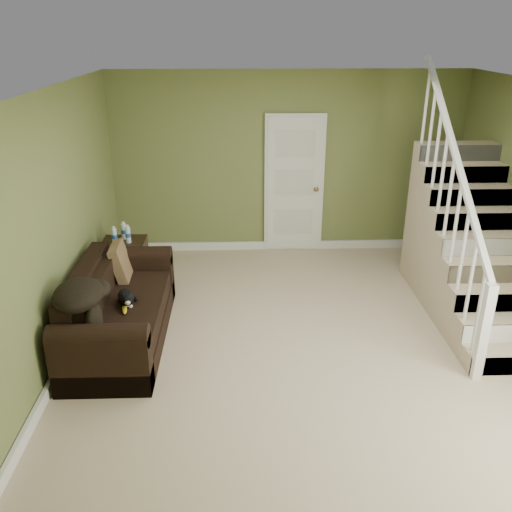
{
  "coord_description": "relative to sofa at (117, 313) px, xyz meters",
  "views": [
    {
      "loc": [
        -0.71,
        -4.9,
        3.12
      ],
      "look_at": [
        -0.53,
        0.44,
        0.85
      ],
      "focal_mm": 38.0,
      "sensor_mm": 36.0,
      "label": 1
    }
  ],
  "objects": [
    {
      "name": "ceiling",
      "position": [
        2.02,
        -0.2,
        2.29
      ],
      "size": [
        5.0,
        5.5,
        0.01
      ],
      "primitive_type": "cube",
      "color": "white",
      "rests_on": "wall_back"
    },
    {
      "name": "cat",
      "position": [
        0.12,
        -0.07,
        0.22
      ],
      "size": [
        0.27,
        0.45,
        0.22
      ],
      "rotation": [
        0.0,
        0.0,
        0.28
      ],
      "color": "black",
      "rests_on": "sofa"
    },
    {
      "name": "sofa",
      "position": [
        0.0,
        0.0,
        0.0
      ],
      "size": [
        0.89,
        2.07,
        0.82
      ],
      "color": "black",
      "rests_on": "floor"
    },
    {
      "name": "staircase",
      "position": [
        4.01,
        0.76,
        0.33
      ],
      "size": [
        1.0,
        2.51,
        2.82
      ],
      "color": "tan",
      "rests_on": "floor"
    },
    {
      "name": "throw_pillow",
      "position": [
        -0.05,
        0.64,
        0.31
      ],
      "size": [
        0.23,
        0.45,
        0.45
      ],
      "primitive_type": "cube",
      "rotation": [
        0.0,
        -0.24,
        0.04
      ],
      "color": "#513820",
      "rests_on": "sofa"
    },
    {
      "name": "banana",
      "position": [
        0.13,
        -0.21,
        0.16
      ],
      "size": [
        0.08,
        0.18,
        0.05
      ],
      "primitive_type": "ellipsoid",
      "rotation": [
        0.0,
        0.0,
        0.17
      ],
      "color": "yellow",
      "rests_on": "sofa"
    },
    {
      "name": "baseboard_left",
      "position": [
        -0.45,
        -0.2,
        -0.25
      ],
      "size": [
        0.04,
        5.5,
        0.12
      ],
      "primitive_type": "cube",
      "color": "white",
      "rests_on": "floor"
    },
    {
      "name": "side_table",
      "position": [
        -0.14,
        1.25,
        0.01
      ],
      "size": [
        0.54,
        0.54,
        0.87
      ],
      "rotation": [
        0.0,
        0.0,
        0.01
      ],
      "color": "black",
      "rests_on": "floor"
    },
    {
      "name": "wall_front",
      "position": [
        2.02,
        -2.95,
        0.99
      ],
      "size": [
        5.0,
        0.04,
        2.6
      ],
      "primitive_type": "cube",
      "color": "olive",
      "rests_on": "floor"
    },
    {
      "name": "door",
      "position": [
        2.12,
        2.5,
        0.69
      ],
      "size": [
        0.86,
        0.12,
        2.02
      ],
      "color": "white",
      "rests_on": "floor"
    },
    {
      "name": "baseboard_back",
      "position": [
        2.02,
        2.52,
        -0.25
      ],
      "size": [
        5.0,
        0.04,
        0.12
      ],
      "primitive_type": "cube",
      "color": "white",
      "rests_on": "floor"
    },
    {
      "name": "floor",
      "position": [
        2.02,
        -0.2,
        -0.31
      ],
      "size": [
        5.0,
        5.5,
        0.01
      ],
      "primitive_type": "cube",
      "color": "tan",
      "rests_on": "ground"
    },
    {
      "name": "wall_back",
      "position": [
        2.02,
        2.55,
        0.99
      ],
      "size": [
        5.0,
        0.04,
        2.6
      ],
      "primitive_type": "cube",
      "color": "olive",
      "rests_on": "floor"
    },
    {
      "name": "wall_left",
      "position": [
        -0.48,
        -0.2,
        0.99
      ],
      "size": [
        0.04,
        5.5,
        2.6
      ],
      "primitive_type": "cube",
      "color": "olive",
      "rests_on": "floor"
    },
    {
      "name": "throw_blanket",
      "position": [
        -0.18,
        -0.61,
        0.53
      ],
      "size": [
        0.47,
        0.61,
        0.24
      ],
      "primitive_type": "ellipsoid",
      "rotation": [
        0.0,
        0.0,
        0.04
      ],
      "color": "black",
      "rests_on": "sofa"
    }
  ]
}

